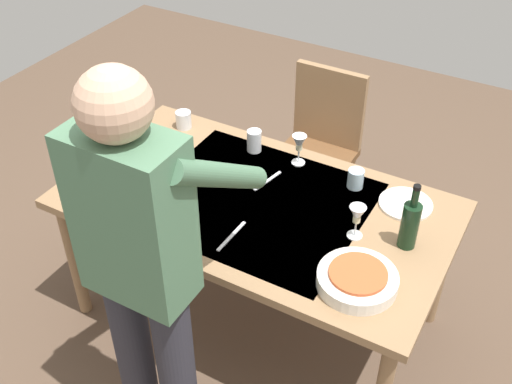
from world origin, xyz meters
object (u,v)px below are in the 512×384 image
Objects in this scene: wine_glass_left at (357,216)px; water_cup_near_left at (254,141)px; wine_glass_right at (299,144)px; water_cup_near_right at (356,179)px; dining_table at (256,213)px; dinner_plate_near at (406,204)px; water_cup_far_left at (184,120)px; serving_bowl_pasta at (357,279)px; wine_bottle at (410,224)px; chair_near at (320,140)px; person_server at (144,265)px.

wine_glass_left is 0.74m from water_cup_near_left.
wine_glass_right is 1.71× the size of water_cup_near_right.
dinner_plate_near reaches higher than dining_table.
water_cup_far_left is 0.29× the size of serving_bowl_pasta.
water_cup_near_left is 0.96m from serving_bowl_pasta.
water_cup_far_left is at bearing -0.81° from water_cup_near_left.
wine_bottle is 2.73× the size of water_cup_near_left.
wine_glass_left is 1.39× the size of water_cup_near_left.
dining_table is 5.66× the size of wine_bottle.
wine_glass_left is at bearing -179.87° from dining_table.
water_cup_near_left is at bearing -37.37° from serving_bowl_pasta.
chair_near reaches higher than serving_bowl_pasta.
water_cup_near_left is (0.12, 0.51, 0.25)m from chair_near.
dinner_plate_near is at bearing -71.10° from wine_bottle.
dinner_plate_near is (-0.12, -0.29, -0.10)m from wine_glass_left.
chair_near is 6.03× the size of wine_glass_left.
water_cup_near_right is at bearing -137.37° from dining_table.
chair_near is at bearing -40.79° from dinner_plate_near.
dining_table is 11.09× the size of wine_glass_left.
wine_glass_left is 0.54m from wine_glass_right.
wine_bottle is at bearing 154.76° from wine_glass_right.
person_server is at bearing 39.43° from serving_bowl_pasta.
wine_glass_right is 1.72× the size of water_cup_far_left.
wine_glass_left and wine_glass_right have the same top height.
dinner_plate_near is at bearing 177.57° from water_cup_far_left.
serving_bowl_pasta is at bearing 156.27° from dining_table.
water_cup_far_left is at bearing -26.62° from serving_bowl_pasta.
wine_glass_right is (-0.11, 0.50, 0.30)m from chair_near.
wine_bottle is at bearing 108.90° from dinner_plate_near.
water_cup_near_left is (0.85, -0.28, -0.06)m from wine_bottle.
wine_bottle is 1.29× the size of dinner_plate_near.
dinner_plate_near is (-0.59, -1.02, -0.23)m from person_server.
wine_bottle is at bearing 167.10° from water_cup_far_left.
wine_glass_left is 1.00× the size of wine_glass_right.
dinner_plate_near is (-0.01, -0.54, -0.03)m from serving_bowl_pasta.
person_server reaches higher than water_cup_near_left.
serving_bowl_pasta is at bearing 113.78° from wine_glass_left.
dining_table is 0.71m from water_cup_far_left.
wine_glass_right is 0.31m from water_cup_near_right.
water_cup_far_left is at bearing -17.67° from wine_glass_left.
water_cup_near_left is (0.20, -0.33, 0.12)m from dining_table.
water_cup_near_left is 1.23× the size of water_cup_near_right.
dinner_plate_near is at bearing 176.43° from water_cup_near_right.
water_cup_far_left reaches higher than dining_table.
dining_table is at bearing 120.61° from water_cup_near_left.
dinner_plate_near is (-1.18, 0.05, -0.04)m from water_cup_far_left.
wine_glass_right is at bearing -179.73° from water_cup_far_left.
dining_table is 0.99× the size of person_server.
dining_table is 0.39m from wine_glass_right.
water_cup_near_right reaches higher than serving_bowl_pasta.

